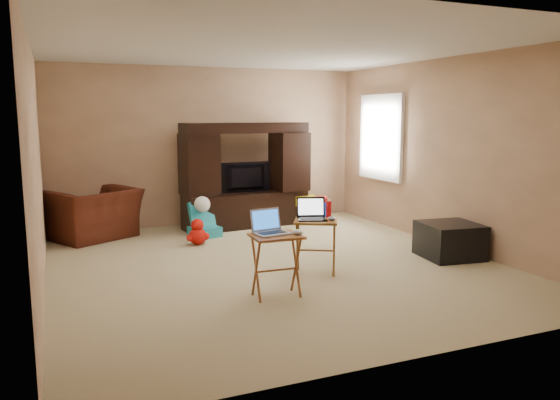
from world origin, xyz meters
name	(u,v)px	position (x,y,z in m)	size (l,w,h in m)	color
floor	(273,264)	(0.00, 0.00, 0.00)	(5.50, 5.50, 0.00)	beige
ceiling	(273,47)	(0.00, 0.00, 2.50)	(5.50, 5.50, 0.00)	silver
wall_back	(209,146)	(0.00, 2.75, 1.25)	(5.00, 5.00, 0.00)	tan
wall_front	(422,189)	(0.00, -2.75, 1.25)	(5.00, 5.00, 0.00)	tan
wall_left	(36,167)	(-2.50, 0.00, 1.25)	(5.50, 5.50, 0.00)	tan
wall_right	(448,153)	(2.50, 0.00, 1.25)	(5.50, 5.50, 0.00)	tan
window_pane	(382,137)	(2.48, 1.55, 1.40)	(1.20, 1.20, 0.00)	white
window_frame	(381,137)	(2.46, 1.55, 1.40)	(0.06, 1.14, 1.34)	white
entertainment_center	(246,175)	(0.43, 2.22, 0.82)	(2.00, 0.50, 1.63)	black
television	(247,178)	(0.43, 2.18, 0.78)	(0.83, 0.11, 0.48)	black
recliner	(94,214)	(-1.85, 2.24, 0.36)	(1.10, 0.96, 0.71)	#4E1D10
child_rocker	(204,219)	(-0.37, 1.75, 0.26)	(0.38, 0.44, 0.51)	teal
plush_toy	(198,232)	(-0.59, 1.31, 0.18)	(0.33, 0.27, 0.36)	red
push_toy	(311,208)	(1.52, 2.12, 0.23)	(0.62, 0.44, 0.47)	#1830C3
ottoman	(450,240)	(2.14, -0.55, 0.21)	(0.67, 0.67, 0.43)	black
tray_table_left	(276,266)	(-0.41, -1.09, 0.31)	(0.47, 0.38, 0.62)	#A15B27
tray_table_right	(316,247)	(0.29, -0.53, 0.30)	(0.47, 0.37, 0.61)	#915F23
laptop_left	(272,222)	(-0.44, -1.06, 0.74)	(0.32, 0.27, 0.24)	#A9A9AE
laptop_right	(312,209)	(0.25, -0.51, 0.73)	(0.32, 0.26, 0.24)	black
mouse_left	(297,232)	(-0.22, -1.16, 0.64)	(0.08, 0.12, 0.05)	silver
mouse_right	(332,219)	(0.42, -0.65, 0.63)	(0.08, 0.12, 0.05)	#414146
water_bottle	(329,209)	(0.49, -0.45, 0.70)	(0.06, 0.06, 0.19)	red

